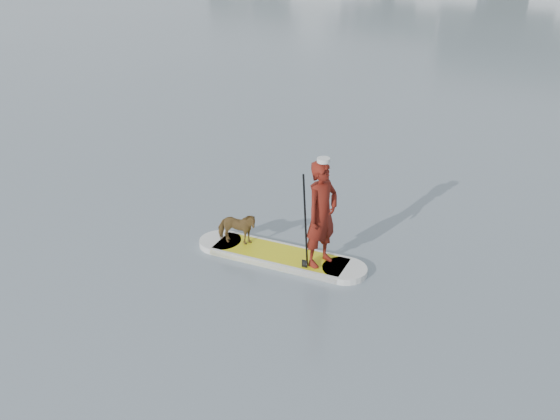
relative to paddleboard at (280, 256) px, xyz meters
The scene contains 6 objects.
ground 2.70m from the paddleboard, 159.41° to the right, with size 140.00×140.00×0.00m, color slate.
paddleboard is the anchor object (origin of this frame).
paddler 1.29m from the paddleboard, 12.65° to the left, with size 0.70×0.46×1.92m, color maroon.
white_cap 2.16m from the paddleboard, 12.65° to the left, with size 0.22×0.22×0.07m, color silver.
dog 0.97m from the paddleboard, 167.35° to the right, with size 0.35×0.77×0.65m, color brown.
paddle 0.99m from the paddleboard, 11.67° to the right, with size 0.10×0.30×2.00m.
Camera 1 is at (8.48, -6.96, 5.83)m, focal length 40.00 mm.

